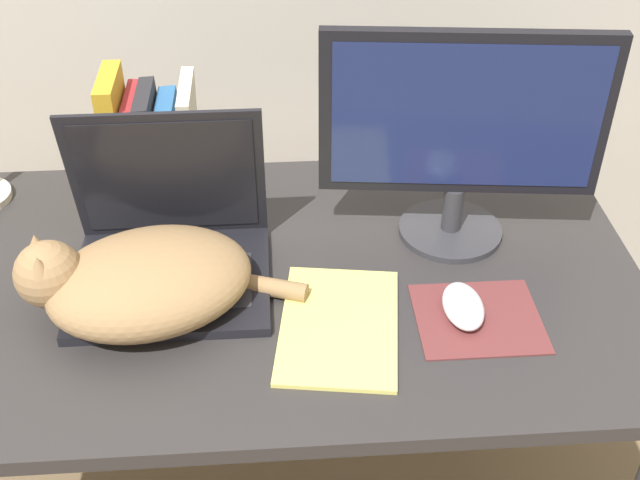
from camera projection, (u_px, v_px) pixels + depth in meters
desk at (257, 306)px, 1.43m from camera, size 1.34×0.74×0.71m
laptop at (170, 249)px, 1.36m from camera, size 0.33×0.28×0.29m
cat at (140, 281)px, 1.28m from camera, size 0.46×0.33×0.15m
external_monitor at (462, 132)px, 1.36m from camera, size 0.49×0.19×0.39m
mousepad at (478, 318)px, 1.30m from camera, size 0.20×0.18×0.00m
computer_mouse at (463, 306)px, 1.29m from camera, size 0.07×0.11×0.03m
book_row at (151, 142)px, 1.54m from camera, size 0.17×0.17×0.25m
notepad at (339, 325)px, 1.28m from camera, size 0.22×0.30×0.01m
webcam at (232, 155)px, 1.61m from camera, size 0.05×0.05×0.08m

